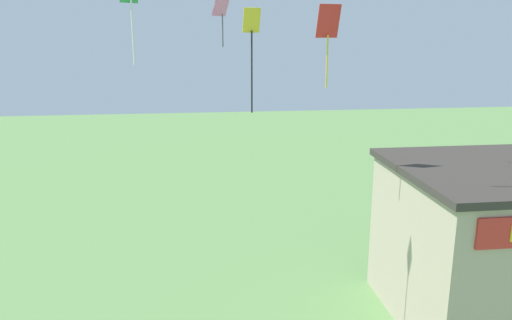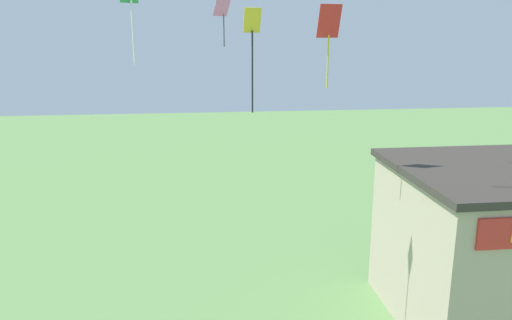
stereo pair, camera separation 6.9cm
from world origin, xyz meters
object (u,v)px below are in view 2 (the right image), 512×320
at_px(kite_yellow_diamond, 252,44).
at_px(seaside_building, 510,245).
at_px(kite_red_diamond, 329,30).
at_px(kite_green_diamond, 131,3).
at_px(kite_pink_diamond, 224,5).

bearing_deg(kite_yellow_diamond, seaside_building, -2.46).
distance_m(seaside_building, kite_red_diamond, 9.71).
xyz_separation_m(kite_yellow_diamond, kite_red_diamond, (2.52, 0.68, 0.42)).
relative_size(seaside_building, kite_yellow_diamond, 2.56).
relative_size(seaside_building, kite_green_diamond, 3.59).
xyz_separation_m(kite_red_diamond, kite_pink_diamond, (-3.03, 5.24, 1.02)).
relative_size(kite_yellow_diamond, kite_red_diamond, 1.20).
height_order(kite_yellow_diamond, kite_red_diamond, kite_red_diamond).
height_order(seaside_building, kite_red_diamond, kite_red_diamond).
xyz_separation_m(seaside_building, kite_green_diamond, (-12.15, -1.82, 7.83)).
bearing_deg(kite_green_diamond, kite_red_diamond, 26.68).
bearing_deg(kite_green_diamond, kite_pink_diamond, 71.49).
bearing_deg(kite_green_diamond, kite_yellow_diamond, 34.34).
bearing_deg(seaside_building, kite_red_diamond, 170.53).
distance_m(kite_yellow_diamond, kite_pink_diamond, 6.12).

